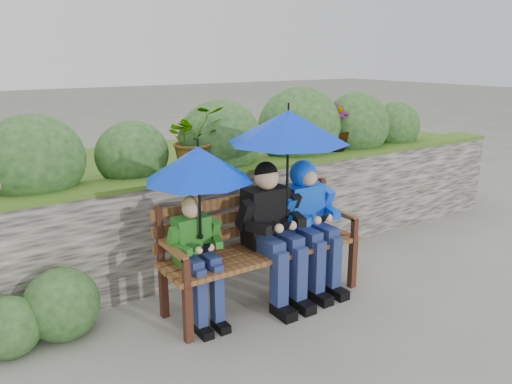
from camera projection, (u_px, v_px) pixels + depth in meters
ground at (262, 297)px, 4.46m from camera, size 60.00×60.00×0.00m
garden_backdrop at (184, 192)px, 5.61m from camera, size 8.00×2.89×1.79m
park_bench at (259, 241)px, 4.31m from camera, size 1.79×0.53×0.95m
boy_left at (197, 252)px, 3.90m from camera, size 0.42×0.49×1.04m
boy_middle at (272, 227)px, 4.24m from camera, size 0.56×0.65×1.23m
boy_right at (309, 215)px, 4.47m from camera, size 0.53×0.64×1.19m
umbrella_left at (198, 164)px, 3.72m from camera, size 0.84×0.84×0.79m
umbrella_right at (288, 127)px, 4.10m from camera, size 1.02×1.02×0.99m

